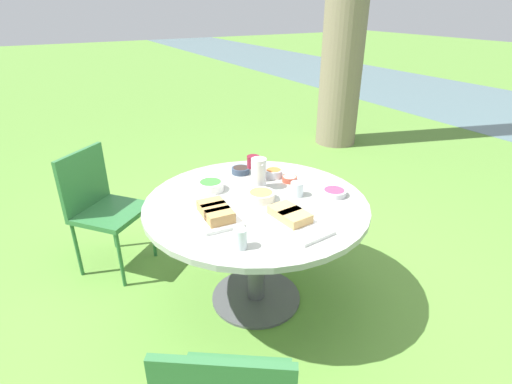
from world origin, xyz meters
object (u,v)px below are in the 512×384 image
chair_near_left (100,202)px  water_pitcher (259,174)px  dining_table (256,218)px  wine_glass (253,163)px

chair_near_left → water_pitcher: 1.19m
chair_near_left → water_pitcher: size_ratio=4.46×
dining_table → chair_near_left: size_ratio=1.50×
water_pitcher → wine_glass: bearing=167.2°
dining_table → chair_near_left: (-0.89, -0.77, -0.10)m
dining_table → chair_near_left: bearing=-139.3°
dining_table → wine_glass: size_ratio=7.75×
chair_near_left → water_pitcher: bearing=49.7°
chair_near_left → wine_glass: (0.62, 0.90, 0.34)m
dining_table → water_pitcher: bearing=145.2°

